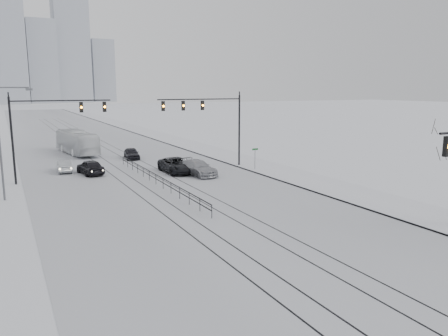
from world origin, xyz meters
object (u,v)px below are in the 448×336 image
Objects in this scene: sedan_nb_right at (197,168)px; sedan_sb_inner at (90,167)px; box_truck at (77,142)px; sedan_sb_outer at (64,166)px; sedan_nb_front at (177,165)px; sedan_nb_far at (132,153)px.

sedan_sb_inner is at bearing 140.57° from sedan_nb_right.
sedan_sb_inner is at bearing 78.21° from box_truck.
box_truck is (3.26, 12.77, 0.91)m from sedan_sb_outer.
box_truck reaches higher than sedan_nb_front.
sedan_sb_inner is at bearing -122.12° from sedan_nb_far.
sedan_sb_outer is (-2.21, 2.67, -0.11)m from sedan_sb_inner.
sedan_nb_far is at bearing -145.05° from sedan_sb_outer.
sedan_sb_outer is 10.19m from sedan_nb_far.
sedan_sb_inner is 1.11× the size of sedan_nb_far.
sedan_nb_front is at bearing 150.91° from sedan_sb_inner.
sedan_nb_far is 0.36× the size of box_truck.
sedan_nb_front is 19.96m from box_truck.
box_truck is at bearing -102.12° from sedan_sb_inner.
sedan_sb_outer is 0.98× the size of sedan_nb_far.
sedan_nb_front is 0.50× the size of box_truck.
sedan_sb_inner is 0.80× the size of sedan_nb_front.
sedan_nb_front is at bearing 103.30° from box_truck.
box_truck is (-7.21, 18.59, 0.78)m from sedan_nb_front.
sedan_nb_far is at bearing -137.28° from sedan_sb_inner.
box_truck reaches higher than sedan_nb_far.
sedan_nb_front is (8.26, -3.15, 0.02)m from sedan_sb_inner.
sedan_nb_front is at bearing 154.43° from sedan_sb_outer.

